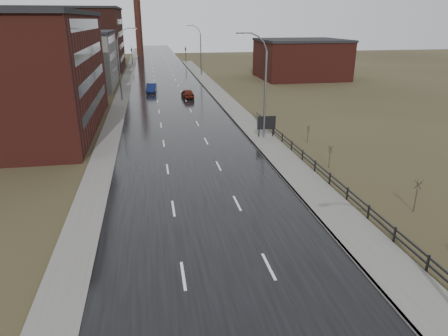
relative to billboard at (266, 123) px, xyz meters
name	(u,v)px	position (x,y,z in m)	size (l,w,h in m)	color
road	(172,101)	(-9.10, 23.88, -1.68)	(14.00, 300.00, 0.06)	black
sidewalk_right	(264,140)	(-0.50, -1.12, -1.62)	(3.20, 180.00, 0.18)	#595651
curb_right	(251,141)	(-2.02, -1.12, -1.62)	(0.16, 180.00, 0.18)	slate
sidewalk_left	(120,102)	(-17.30, 23.88, -1.65)	(2.40, 260.00, 0.12)	#595651
warehouse_mid	(71,60)	(-27.09, 41.88, 3.55)	(16.32, 20.40, 10.50)	slate
warehouse_far	(70,39)	(-32.09, 71.88, 6.05)	(26.52, 24.48, 15.50)	#331611
building_right	(301,59)	(21.20, 45.88, 2.55)	(18.36, 16.32, 8.50)	#471914
smokestack	(137,11)	(-15.10, 113.88, 13.79)	(2.70, 2.70, 30.70)	#331611
streetlight_right_mid	(263,86)	(-0.60, -0.12, 4.13)	(3.36, 0.28, 11.35)	slate
streetlight_left	(121,64)	(-16.80, 25.88, 4.13)	(3.36, 0.28, 11.35)	slate
streetlight_right_far	(200,50)	(-0.60, 53.88, 4.13)	(3.36, 0.28, 11.35)	slate
guardrail	(352,196)	(1.20, -17.80, -1.00)	(0.10, 53.05, 1.10)	black
shrub_d	(416,195)	(5.02, -19.51, -0.46)	(0.56, 0.59, 2.35)	#382D23
shrub_e	(330,156)	(2.91, -10.26, -0.60)	(0.50, 0.53, 2.10)	#382D23
shrub_f	(308,134)	(3.95, -2.49, -0.70)	(0.46, 0.48, 1.90)	#382D23
billboard	(266,123)	(0.00, 0.00, 0.00)	(2.10, 0.17, 2.53)	black
traffic_light_left	(131,48)	(-17.10, 83.88, 2.89)	(0.58, 2.73, 5.30)	black
traffic_light_right	(186,47)	(-1.10, 83.88, 2.89)	(0.58, 2.73, 5.30)	black
car_near	(152,88)	(-12.17, 32.31, -0.91)	(1.69, 4.84, 1.59)	#0B1238
car_far	(188,94)	(-6.26, 25.84, -0.95)	(1.80, 4.48, 1.53)	#4F150D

